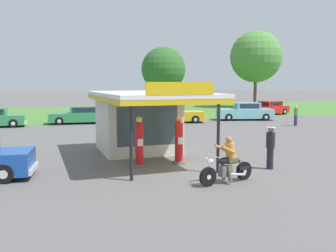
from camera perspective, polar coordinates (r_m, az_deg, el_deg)
name	(u,v)px	position (r m, az deg, el deg)	size (l,w,h in m)	color
ground_plane	(202,169)	(14.65, 5.20, -6.64)	(300.00, 300.00, 0.00)	#5B5959
grass_verge_strip	(91,113)	(43.47, -11.73, 2.05)	(120.00, 24.00, 0.01)	#477A33
service_station_kiosk	(140,117)	(17.81, -4.36, 1.36)	(4.23, 7.84, 3.39)	beige
gas_pump_nearside	(139,144)	(14.84, -4.46, -2.79)	(0.44, 0.44, 2.04)	slate
gas_pump_offside	(179,142)	(15.37, 1.70, -2.51)	(0.44, 0.44, 2.00)	slate
motorcycle_with_rider	(228,164)	(12.66, 9.18, -5.78)	(2.20, 0.76, 1.58)	black
parked_car_back_row_centre	(245,112)	(34.69, 11.79, 2.13)	(5.46, 3.25, 1.60)	#7AC6D1
parked_car_back_row_left	(268,108)	(40.98, 15.22, 2.62)	(5.36, 3.01, 1.45)	red
parked_car_back_row_centre_right	(82,115)	(31.85, -13.09, 1.59)	(5.58, 2.49, 1.44)	#2D844C
parked_car_back_row_centre_left	(174,115)	(31.74, 0.91, 1.78)	(5.42, 3.11, 1.51)	gold
bystander_leaning_by_kiosk	(270,146)	(15.00, 15.50, -3.04)	(0.37, 0.37, 1.68)	black
bystander_admiring_sedan	(296,115)	(31.01, 19.10, 1.59)	(0.34, 0.34, 1.60)	#2D3351
tree_oak_distant_spare	(256,57)	(53.11, 13.36, 10.24)	(7.10, 7.10, 10.56)	brown
tree_oak_left	(164,69)	(47.64, -0.69, 8.74)	(5.64, 5.64, 7.96)	brown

